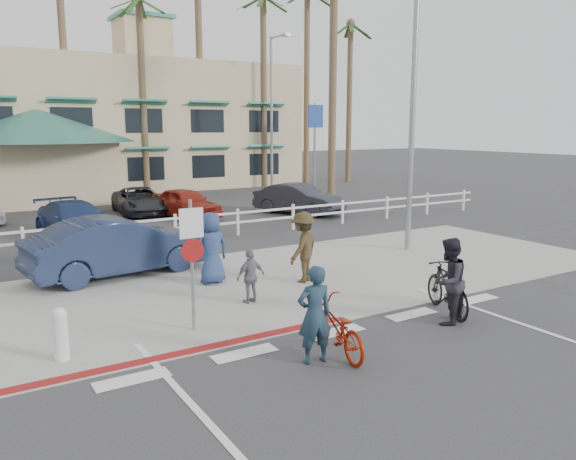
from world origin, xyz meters
TOP-DOWN VIEW (x-y plane):
  - ground at (0.00, 0.00)m, footprint 140.00×140.00m
  - bike_path at (0.00, -2.00)m, footprint 12.00×16.00m
  - sidewalk_plaza at (0.00, 4.50)m, footprint 22.00×7.00m
  - cross_street at (0.00, 8.50)m, footprint 40.00×5.00m
  - parking_lot at (0.00, 18.00)m, footprint 50.00×16.00m
  - curb_red at (-3.00, 1.20)m, footprint 7.00×0.25m
  - rail_fence at (0.50, 10.50)m, footprint 29.40×0.16m
  - building at (2.00, 31.00)m, footprint 28.00×16.00m
  - sign_post at (-2.30, 2.20)m, footprint 0.50×0.10m
  - bollard_0 at (-4.80, 2.00)m, footprint 0.26×0.26m
  - streetlight_0 at (6.50, 5.50)m, footprint 0.60×2.00m
  - streetlight_1 at (12.00, 24.00)m, footprint 0.60×2.00m
  - info_sign at (14.00, 22.00)m, footprint 1.20×0.16m
  - palm_4 at (0.00, 26.00)m, footprint 4.00×4.00m
  - palm_5 at (4.00, 25.00)m, footprint 4.00×4.00m
  - palm_6 at (8.00, 26.00)m, footprint 4.00×4.00m
  - palm_7 at (12.00, 25.00)m, footprint 4.00×4.00m
  - palm_8 at (16.00, 26.00)m, footprint 4.00×4.00m
  - palm_9 at (19.00, 25.00)m, footprint 4.00×4.00m
  - palm_11 at (11.00, 16.00)m, footprint 4.00×4.00m
  - bike_red at (-0.60, -0.22)m, footprint 0.91×1.93m
  - rider_red at (-1.15, -0.34)m, footprint 0.68×0.50m
  - bike_black at (2.73, 0.31)m, footprint 1.12×1.92m
  - rider_black at (2.26, -0.14)m, footprint 1.06×0.95m
  - pedestrian_a at (1.44, 4.01)m, footprint 1.37×1.21m
  - pedestrian_child at (-0.53, 3.14)m, footprint 0.76×0.38m
  - pedestrian_b at (-0.62, 5.11)m, footprint 0.95×0.66m
  - car_white_sedan at (-2.41, 7.19)m, footprint 5.02×2.35m
  - lot_car_1 at (-2.38, 13.09)m, footprint 2.49×4.76m
  - lot_car_2 at (2.68, 15.37)m, footprint 2.40×4.12m
  - lot_car_3 at (7.51, 13.73)m, footprint 3.11×4.46m
  - lot_car_5 at (1.32, 17.54)m, footprint 2.39×4.52m

SIDE VIEW (x-z plane):
  - ground at x=0.00m, z-range 0.00..0.00m
  - parking_lot at x=0.00m, z-range 0.00..0.01m
  - bike_path at x=0.00m, z-range 0.00..0.01m
  - cross_street at x=0.00m, z-range 0.00..0.01m
  - sidewalk_plaza at x=0.00m, z-range 0.00..0.01m
  - curb_red at x=-3.00m, z-range 0.00..0.02m
  - bollard_0 at x=-4.80m, z-range 0.00..0.95m
  - bike_red at x=-0.60m, z-range 0.00..0.98m
  - rail_fence at x=0.50m, z-range 0.00..1.00m
  - bike_black at x=2.73m, z-range 0.00..1.11m
  - lot_car_5 at x=1.32m, z-range 0.00..1.21m
  - pedestrian_child at x=-0.53m, z-range 0.00..1.24m
  - lot_car_2 at x=2.68m, z-range 0.00..1.32m
  - lot_car_1 at x=-2.38m, z-range 0.00..1.32m
  - lot_car_3 at x=7.51m, z-range 0.00..1.40m
  - car_white_sedan at x=-2.41m, z-range 0.00..1.59m
  - rider_red at x=-1.15m, z-range 0.00..1.71m
  - rider_black at x=2.26m, z-range 0.00..1.78m
  - pedestrian_a at x=1.44m, z-range 0.00..1.83m
  - pedestrian_b at x=-0.62m, z-range 0.00..1.85m
  - sign_post at x=-2.30m, z-range 0.00..2.90m
  - info_sign at x=14.00m, z-range 0.00..5.60m
  - streetlight_0 at x=6.50m, z-range 0.00..9.00m
  - streetlight_1 at x=12.00m, z-range 0.00..9.50m
  - building at x=2.00m, z-range 0.00..11.30m
  - palm_5 at x=4.00m, z-range 0.00..13.00m
  - palm_9 at x=19.00m, z-range 0.00..13.00m
  - palm_7 at x=12.00m, z-range 0.00..14.00m
  - palm_11 at x=11.00m, z-range 0.00..14.00m
  - palm_4 at x=0.00m, z-range 0.00..15.00m
  - palm_8 at x=16.00m, z-range 0.00..15.00m
  - palm_6 at x=8.00m, z-range 0.00..17.00m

